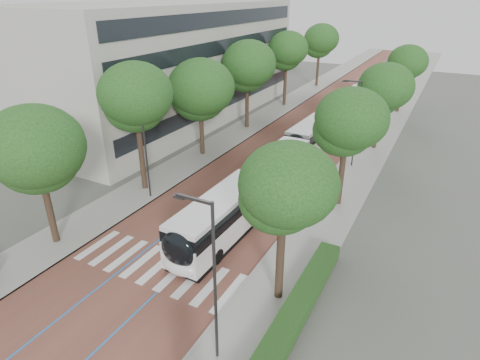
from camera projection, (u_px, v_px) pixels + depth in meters
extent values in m
plane|color=#51544C|center=(145.00, 276.00, 23.64)|extent=(160.00, 160.00, 0.00)
cube|color=brown|center=(334.00, 112.00, 55.59)|extent=(11.00, 140.00, 0.02)
cube|color=gray|center=(284.00, 105.00, 58.74)|extent=(4.00, 140.00, 0.12)
cube|color=gray|center=(391.00, 119.00, 52.39)|extent=(4.00, 140.00, 0.12)
cube|color=gray|center=(296.00, 107.00, 57.94)|extent=(0.20, 140.00, 0.14)
cube|color=gray|center=(376.00, 117.00, 53.20)|extent=(0.20, 140.00, 0.14)
cube|color=silver|center=(98.00, 245.00, 26.46)|extent=(0.55, 3.60, 0.01)
cube|color=silver|center=(112.00, 250.00, 25.94)|extent=(0.55, 3.60, 0.01)
cube|color=silver|center=(127.00, 255.00, 25.41)|extent=(0.55, 3.60, 0.01)
cube|color=silver|center=(142.00, 261.00, 24.88)|extent=(0.55, 3.60, 0.01)
cube|color=silver|center=(158.00, 267.00, 24.35)|extent=(0.55, 3.60, 0.01)
cube|color=silver|center=(175.00, 273.00, 23.82)|extent=(0.55, 3.60, 0.01)
cube|color=silver|center=(192.00, 279.00, 23.29)|extent=(0.55, 3.60, 0.01)
cube|color=silver|center=(210.00, 286.00, 22.76)|extent=(0.55, 3.60, 0.01)
cube|color=silver|center=(230.00, 293.00, 22.23)|extent=(0.55, 3.60, 0.01)
cube|color=#246AB5|center=(323.00, 110.00, 56.26)|extent=(0.12, 126.00, 0.01)
cube|color=#246AB5|center=(346.00, 113.00, 54.91)|extent=(0.12, 126.00, 0.01)
cube|color=#9D9C91|center=(164.00, 62.00, 51.27)|extent=(18.00, 40.00, 14.00)
cube|color=black|center=(226.00, 101.00, 49.15)|extent=(0.12, 38.00, 1.60)
cube|color=black|center=(225.00, 74.00, 47.78)|extent=(0.12, 38.00, 1.60)
cube|color=black|center=(225.00, 46.00, 46.41)|extent=(0.12, 38.00, 1.60)
cube|color=black|center=(224.00, 18.00, 45.13)|extent=(0.12, 38.00, 1.60)
cube|color=#1B3C14|center=(289.00, 323.00, 19.57)|extent=(1.20, 14.00, 0.80)
cylinder|color=#303032|center=(215.00, 286.00, 16.61)|extent=(0.14, 0.14, 8.00)
cube|color=#303032|center=(194.00, 199.00, 15.28)|extent=(1.70, 0.12, 0.12)
cube|color=#303032|center=(179.00, 197.00, 15.61)|extent=(0.50, 0.20, 0.10)
cylinder|color=#303032|center=(357.00, 125.00, 36.58)|extent=(0.14, 0.14, 8.00)
cube|color=#303032|center=(353.00, 81.00, 35.25)|extent=(1.70, 0.12, 0.12)
cube|color=#303032|center=(345.00, 81.00, 35.58)|extent=(0.50, 0.20, 0.10)
cylinder|color=#303032|center=(146.00, 150.00, 30.86)|extent=(0.14, 0.14, 8.00)
cylinder|color=black|center=(50.00, 213.00, 25.86)|extent=(0.44, 0.44, 4.50)
ellipsoid|color=#194115|center=(36.00, 154.00, 24.11)|extent=(5.83, 5.83, 4.96)
cylinder|color=black|center=(142.00, 159.00, 32.86)|extent=(0.44, 0.44, 5.38)
ellipsoid|color=#194115|center=(135.00, 101.00, 30.76)|extent=(5.69, 5.69, 4.83)
cylinder|color=black|center=(202.00, 133.00, 40.23)|extent=(0.44, 0.44, 4.51)
ellipsoid|color=#194115|center=(200.00, 93.00, 38.48)|extent=(6.37, 6.37, 5.42)
cylinder|color=black|center=(247.00, 108.00, 48.11)|extent=(0.44, 0.44, 5.04)
ellipsoid|color=#194115|center=(247.00, 69.00, 46.15)|extent=(6.24, 6.24, 5.30)
cylinder|color=black|center=(285.00, 87.00, 57.64)|extent=(0.44, 0.44, 5.27)
ellipsoid|color=#194115|center=(286.00, 53.00, 55.59)|extent=(5.54, 5.54, 4.71)
cylinder|color=black|center=(317.00, 71.00, 69.64)|extent=(0.44, 0.44, 5.21)
ellipsoid|color=#194115|center=(320.00, 42.00, 67.61)|extent=(5.84, 5.84, 4.96)
cylinder|color=black|center=(280.00, 263.00, 21.00)|extent=(0.44, 0.44, 4.58)
ellipsoid|color=#194115|center=(284.00, 192.00, 19.22)|extent=(4.78, 4.78, 4.06)
cylinder|color=black|center=(341.00, 178.00, 30.59)|extent=(0.44, 0.44, 4.58)
ellipsoid|color=#194115|center=(347.00, 125.00, 28.81)|extent=(5.23, 5.23, 4.44)
cylinder|color=black|center=(376.00, 129.00, 41.83)|extent=(0.44, 0.44, 4.29)
ellipsoid|color=#194115|center=(382.00, 92.00, 40.16)|extent=(5.49, 5.49, 4.66)
cylinder|color=black|center=(399.00, 96.00, 54.59)|extent=(0.44, 0.44, 4.42)
ellipsoid|color=#194115|center=(405.00, 66.00, 52.87)|extent=(5.12, 5.12, 4.35)
cylinder|color=black|center=(256.00, 187.00, 30.34)|extent=(2.32, 0.94, 2.30)
cube|color=silver|center=(221.00, 224.00, 26.50)|extent=(2.68, 9.41, 1.82)
cube|color=black|center=(220.00, 209.00, 26.02)|extent=(2.71, 9.22, 0.97)
cube|color=silver|center=(220.00, 200.00, 25.74)|extent=(2.62, 9.22, 0.31)
cube|color=black|center=(221.00, 238.00, 26.97)|extent=(2.62, 9.03, 0.35)
cube|color=silver|center=(279.00, 173.00, 33.98)|extent=(2.65, 7.79, 1.82)
cube|color=black|center=(279.00, 160.00, 33.49)|extent=(2.68, 7.63, 0.97)
cube|color=silver|center=(280.00, 153.00, 33.21)|extent=(2.59, 7.63, 0.31)
cube|color=black|center=(278.00, 184.00, 34.44)|extent=(2.59, 7.48, 0.35)
ellipsoid|color=black|center=(179.00, 249.00, 22.61)|extent=(2.37, 1.14, 2.28)
ellipsoid|color=silver|center=(179.00, 266.00, 23.05)|extent=(2.37, 1.04, 1.14)
cylinder|color=black|center=(187.00, 246.00, 25.52)|extent=(0.32, 1.01, 1.00)
cylinder|color=black|center=(217.00, 256.00, 24.53)|extent=(0.32, 1.01, 1.00)
cylinder|color=black|center=(275.00, 171.00, 36.12)|extent=(0.32, 1.01, 1.00)
cylinder|color=black|center=(298.00, 176.00, 35.13)|extent=(0.32, 1.01, 1.00)
cylinder|color=black|center=(230.00, 210.00, 29.76)|extent=(0.32, 1.01, 1.00)
cylinder|color=black|center=(257.00, 217.00, 28.77)|extent=(0.32, 1.01, 1.00)
cube|color=silver|center=(317.00, 136.00, 42.58)|extent=(3.02, 12.10, 1.82)
cube|color=black|center=(318.00, 125.00, 42.10)|extent=(3.05, 11.86, 0.97)
cube|color=silver|center=(319.00, 120.00, 41.82)|extent=(2.96, 11.86, 0.31)
cube|color=black|center=(317.00, 145.00, 43.05)|extent=(2.95, 11.62, 0.35)
ellipsoid|color=black|center=(296.00, 146.00, 37.71)|extent=(2.40, 1.20, 2.28)
ellipsoid|color=silver|center=(295.00, 157.00, 38.16)|extent=(2.39, 1.10, 1.14)
cylinder|color=black|center=(294.00, 151.00, 40.62)|extent=(0.34, 1.01, 1.00)
cylinder|color=black|center=(315.00, 155.00, 39.59)|extent=(0.34, 1.01, 1.00)
cylinder|color=black|center=(319.00, 131.00, 46.39)|extent=(0.34, 1.01, 1.00)
cylinder|color=black|center=(338.00, 134.00, 45.35)|extent=(0.34, 1.01, 1.00)
cube|color=silver|center=(350.00, 108.00, 52.67)|extent=(2.95, 12.09, 1.82)
cube|color=black|center=(351.00, 99.00, 52.18)|extent=(2.98, 11.85, 0.97)
cube|color=silver|center=(351.00, 95.00, 51.91)|extent=(2.89, 11.84, 0.31)
cube|color=black|center=(349.00, 116.00, 53.14)|extent=(2.88, 11.60, 0.35)
ellipsoid|color=black|center=(336.00, 113.00, 47.78)|extent=(2.39, 1.19, 2.28)
ellipsoid|color=silver|center=(335.00, 122.00, 48.23)|extent=(2.39, 1.09, 1.14)
cylinder|color=black|center=(332.00, 119.00, 50.69)|extent=(0.34, 1.01, 1.00)
cylinder|color=black|center=(350.00, 122.00, 49.67)|extent=(0.34, 1.01, 1.00)
cylinder|color=black|center=(349.00, 106.00, 56.48)|extent=(0.34, 1.01, 1.00)
cylinder|color=black|center=(365.00, 108.00, 55.46)|extent=(0.34, 1.01, 1.00)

